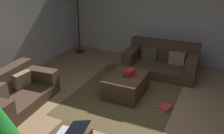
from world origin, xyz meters
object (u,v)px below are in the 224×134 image
(ottoman, at_px, (126,85))
(laptop, at_px, (70,133))
(book_stack, at_px, (164,108))
(couch_left, at_px, (13,92))
(corner_lamp, at_px, (77,0))
(couch_right, at_px, (162,61))
(gift_box, at_px, (130,73))
(tv_remote, at_px, (127,77))

(ottoman, xyz_separation_m, laptop, (-2.17, -0.15, 0.42))
(book_stack, bearing_deg, ottoman, 73.17)
(couch_left, xyz_separation_m, corner_lamp, (3.00, 0.43, 1.26))
(couch_right, distance_m, book_stack, 1.70)
(corner_lamp, bearing_deg, couch_right, -98.72)
(couch_right, xyz_separation_m, corner_lamp, (0.39, 2.56, 1.23))
(couch_left, distance_m, gift_box, 2.23)
(couch_right, xyz_separation_m, tv_remote, (-1.41, 0.34, 0.14))
(ottoman, height_order, gift_box, gift_box)
(gift_box, distance_m, book_stack, 0.94)
(couch_right, relative_size, corner_lamp, 0.96)
(book_stack, bearing_deg, laptop, 159.74)
(couch_left, distance_m, ottoman, 2.17)
(gift_box, bearing_deg, ottoman, 108.99)
(ottoman, bearing_deg, couch_right, -15.22)
(ottoman, bearing_deg, gift_box, -71.01)
(couch_right, bearing_deg, laptop, 84.54)
(ottoman, bearing_deg, corner_lamp, 51.47)
(laptop, height_order, book_stack, laptop)
(ottoman, relative_size, corner_lamp, 0.52)
(book_stack, bearing_deg, gift_box, 70.71)
(laptop, bearing_deg, tv_remote, 3.05)
(laptop, relative_size, corner_lamp, 0.25)
(tv_remote, distance_m, laptop, 2.12)
(couch_left, xyz_separation_m, laptop, (-0.91, -1.91, 0.38))
(book_stack, bearing_deg, tv_remote, 76.20)
(tv_remote, relative_size, book_stack, 0.56)
(couch_right, xyz_separation_m, gift_box, (-1.33, 0.31, 0.19))
(couch_right, xyz_separation_m, book_stack, (-1.61, -0.48, -0.24))
(gift_box, bearing_deg, couch_left, 125.00)
(couch_right, height_order, tv_remote, couch_right)
(gift_box, distance_m, laptop, 2.19)
(tv_remote, height_order, corner_lamp, corner_lamp)
(laptop, bearing_deg, corner_lamp, 30.87)
(couch_left, xyz_separation_m, tv_remote, (1.20, -1.80, 0.17))
(tv_remote, bearing_deg, corner_lamp, 44.67)
(book_stack, height_order, corner_lamp, corner_lamp)
(ottoman, xyz_separation_m, corner_lamp, (1.75, 2.19, 1.31))
(couch_right, distance_m, laptop, 3.54)
(couch_left, height_order, corner_lamp, corner_lamp)
(gift_box, xyz_separation_m, laptop, (-2.19, -0.09, 0.15))
(couch_right, height_order, book_stack, couch_right)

